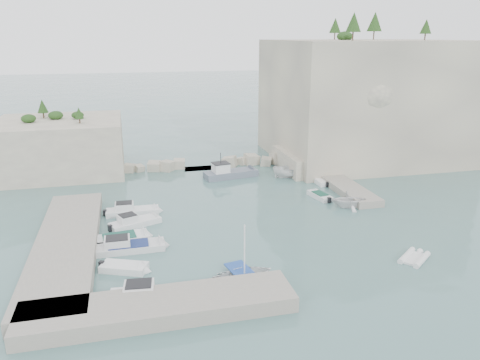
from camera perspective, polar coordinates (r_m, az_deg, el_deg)
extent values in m
plane|color=slate|center=(45.12, 1.83, -5.85)|extent=(400.00, 400.00, 0.00)
cube|color=beige|center=(72.25, 14.85, 9.40)|extent=(26.00, 22.00, 17.00)
cube|color=beige|center=(64.94, 8.65, 2.40)|extent=(8.00, 10.00, 2.50)
cube|color=beige|center=(67.02, -21.00, 3.89)|extent=(16.00, 14.00, 7.00)
cube|color=#9E9689|center=(42.92, -20.40, -7.46)|extent=(5.00, 24.00, 1.10)
cube|color=#9E9689|center=(32.38, -9.73, -15.02)|extent=(18.00, 4.00, 1.10)
cube|color=#9E9689|center=(58.37, 12.02, -0.36)|extent=(3.00, 16.00, 0.80)
cube|color=beige|center=(65.04, -4.23, 2.07)|extent=(28.00, 3.00, 1.40)
imported|color=white|center=(36.14, 0.55, -12.08)|extent=(5.27, 4.24, 0.97)
imported|color=silver|center=(51.69, 13.03, -3.23)|extent=(4.31, 3.89, 2.00)
imported|color=silver|center=(61.00, 6.28, 0.30)|extent=(5.15, 2.43, 1.92)
cylinder|color=white|center=(34.94, 0.56, -8.39)|extent=(0.10, 0.10, 4.20)
cone|color=#1E4219|center=(64.93, 13.70, 18.20)|extent=(1.96, 1.96, 2.45)
cone|color=#1E4219|center=(76.64, 16.12, 18.06)|extent=(2.24, 2.24, 2.80)
cone|color=#1E4219|center=(72.78, 21.74, 17.00)|extent=(1.57, 1.57, 1.96)
cone|color=#1E4219|center=(77.03, 11.54, 17.98)|extent=(1.79, 1.79, 2.24)
cone|color=#1E4219|center=(68.37, -22.95, 8.30)|extent=(1.40, 1.40, 1.75)
cone|color=#1E4219|center=(62.89, -19.04, 7.74)|extent=(1.12, 1.12, 1.40)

